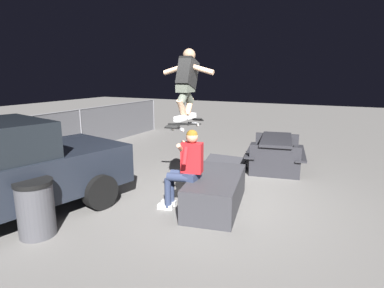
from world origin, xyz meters
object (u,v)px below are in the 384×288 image
Objects in this scene: person_sitting_on_ledge at (186,165)px; ledge_box_main at (216,191)px; skater_airborne at (187,81)px; picnic_table_back at (276,148)px; skateboard at (186,124)px; trash_bin at (36,208)px; kicker_ramp at (220,171)px.

ledge_box_main is at bearing -50.21° from person_sitting_on_ledge.
picnic_table_back is (3.01, -0.87, -1.65)m from skater_airborne.
skateboard is at bearing -179.54° from skater_airborne.
ledge_box_main is 2.81m from trash_bin.
skater_airborne is at bearing 119.39° from ledge_box_main.
trash_bin is (-1.83, 1.47, -1.73)m from skater_airborne.
skateboard is at bearing 124.82° from ledge_box_main.
picnic_table_back is 5.37m from trash_bin.
skateboard is 0.54× the size of picnic_table_back.
skateboard reaches higher than trash_bin.
person_sitting_on_ledge is at bearing 164.62° from picnic_table_back.
kicker_ramp is (2.06, 0.18, -1.39)m from skateboard.
skateboard is at bearing 24.15° from person_sitting_on_ledge.
picnic_table_back is at bearing -9.12° from ledge_box_main.
ledge_box_main is 0.92× the size of picnic_table_back.
person_sitting_on_ledge is at bearing 129.79° from ledge_box_main.
picnic_table_back is at bearing -25.82° from trash_bin.
skateboard reaches higher than ledge_box_main.
ledge_box_main is 1.27× the size of person_sitting_on_ledge.
picnic_table_back reaches higher than kicker_ramp.
skater_airborne is at bearing 0.46° from skateboard.
person_sitting_on_ledge is 1.21× the size of kicker_ramp.
skateboard reaches higher than person_sitting_on_ledge.
skater_airborne is 2.92m from trash_bin.
skateboard is 0.90× the size of kicker_ramp.
skater_airborne reaches higher than picnic_table_back.
trash_bin is at bearing 154.18° from picnic_table_back.
skater_airborne reaches higher than kicker_ramp.
skater_airborne is (0.10, 0.02, 1.37)m from person_sitting_on_ledge.
skater_airborne reaches higher than ledge_box_main.
trash_bin is (-4.84, 2.34, -0.09)m from picnic_table_back.
kicker_ramp is at bearing 5.25° from skater_airborne.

